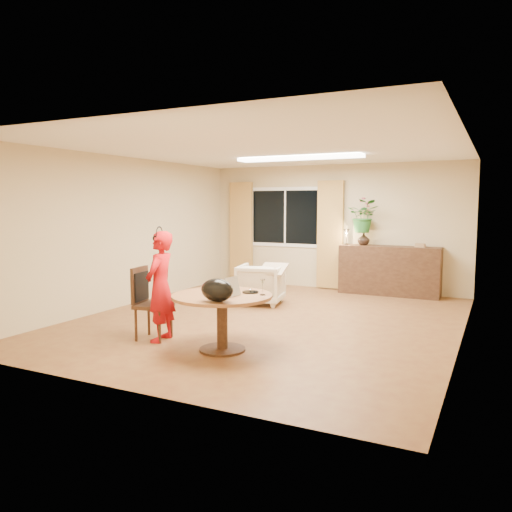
{
  "coord_description": "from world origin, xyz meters",
  "views": [
    {
      "loc": [
        3.15,
        -6.86,
        1.79
      ],
      "look_at": [
        -0.13,
        -0.2,
        1.01
      ],
      "focal_mm": 35.0,
      "sensor_mm": 36.0,
      "label": 1
    }
  ],
  "objects": [
    {
      "name": "handbag",
      "position": [
        0.33,
        -2.11,
        0.83
      ],
      "size": [
        0.44,
        0.34,
        0.26
      ],
      "primitive_type": null,
      "rotation": [
        0.0,
        0.0,
        -0.3
      ],
      "color": "black",
      "rests_on": "dining_table"
    },
    {
      "name": "ceiling_panel",
      "position": [
        0.0,
        1.2,
        2.57
      ],
      "size": [
        2.2,
        0.35,
        0.05
      ],
      "primitive_type": "cube",
      "color": "white",
      "rests_on": "ceiling"
    },
    {
      "name": "curtain_left",
      "position": [
        -2.15,
        3.15,
        1.15
      ],
      "size": [
        0.55,
        0.08,
        2.25
      ],
      "primitive_type": "cube",
      "color": "olive",
      "rests_on": "wall_back"
    },
    {
      "name": "book_stack",
      "position": [
        1.78,
        3.01,
        1.0
      ],
      "size": [
        0.22,
        0.19,
        0.08
      ],
      "primitive_type": null,
      "rotation": [
        0.0,
        0.0,
        -0.29
      ],
      "color": "#885E45",
      "rests_on": "sideboard"
    },
    {
      "name": "pot_lid",
      "position": [
        0.41,
        -1.44,
        0.71
      ],
      "size": [
        0.23,
        0.23,
        0.03
      ],
      "primitive_type": null,
      "rotation": [
        0.0,
        0.0,
        -0.14
      ],
      "color": "white",
      "rests_on": "dining_table"
    },
    {
      "name": "window",
      "position": [
        -1.1,
        3.23,
        1.5
      ],
      "size": [
        1.7,
        0.03,
        1.3
      ],
      "color": "white",
      "rests_on": "wall_back"
    },
    {
      "name": "tumbler",
      "position": [
        0.18,
        -1.47,
        0.75
      ],
      "size": [
        0.08,
        0.08,
        0.11
      ],
      "primitive_type": null,
      "rotation": [
        0.0,
        0.0,
        0.07
      ],
      "color": "white",
      "rests_on": "dining_table"
    },
    {
      "name": "floor",
      "position": [
        0.0,
        0.0,
        0.0
      ],
      "size": [
        6.5,
        6.5,
        0.0
      ],
      "primitive_type": "plane",
      "color": "brown",
      "rests_on": "ground"
    },
    {
      "name": "desk_lamp",
      "position": [
        0.35,
        2.96,
        1.13
      ],
      "size": [
        0.17,
        0.17,
        0.33
      ],
      "primitive_type": null,
      "rotation": [
        0.0,
        0.0,
        0.33
      ],
      "color": "black",
      "rests_on": "sideboard"
    },
    {
      "name": "wall_left",
      "position": [
        -2.75,
        0.0,
        1.3
      ],
      "size": [
        0.0,
        6.5,
        6.5
      ],
      "primitive_type": "plane",
      "rotation": [
        1.57,
        0.0,
        1.57
      ],
      "color": "tan",
      "rests_on": "floor"
    },
    {
      "name": "vase",
      "position": [
        0.69,
        3.01,
        1.09
      ],
      "size": [
        0.29,
        0.29,
        0.25
      ],
      "primitive_type": "imported",
      "rotation": [
        0.0,
        0.0,
        -0.25
      ],
      "color": "black",
      "rests_on": "sideboard"
    },
    {
      "name": "wall_back",
      "position": [
        0.0,
        3.25,
        1.3
      ],
      "size": [
        5.5,
        0.0,
        5.5
      ],
      "primitive_type": "plane",
      "rotation": [
        1.57,
        0.0,
        0.0
      ],
      "color": "tan",
      "rests_on": "floor"
    },
    {
      "name": "wine_glass",
      "position": [
        0.61,
        -1.51,
        0.79
      ],
      "size": [
        0.08,
        0.08,
        0.2
      ],
      "primitive_type": null,
      "rotation": [
        0.0,
        0.0,
        0.23
      ],
      "color": "white",
      "rests_on": "dining_table"
    },
    {
      "name": "wall_right",
      "position": [
        2.75,
        0.0,
        1.3
      ],
      "size": [
        0.0,
        6.5,
        6.5
      ],
      "primitive_type": "plane",
      "rotation": [
        1.57,
        0.0,
        -1.57
      ],
      "color": "tan",
      "rests_on": "floor"
    },
    {
      "name": "bouquet",
      "position": [
        0.69,
        3.01,
        1.54
      ],
      "size": [
        0.63,
        0.56,
        0.66
      ],
      "primitive_type": "imported",
      "rotation": [
        0.0,
        0.0,
        0.07
      ],
      "color": "#2B6D29",
      "rests_on": "vase"
    },
    {
      "name": "armchair",
      "position": [
        -0.66,
        1.09,
        0.36
      ],
      "size": [
        0.9,
        0.92,
        0.72
      ],
      "primitive_type": "imported",
      "rotation": [
        0.0,
        0.0,
        3.34
      ],
      "color": "beige",
      "rests_on": "floor"
    },
    {
      "name": "laptop",
      "position": [
        0.16,
        -1.73,
        0.82
      ],
      "size": [
        0.39,
        0.29,
        0.24
      ],
      "primitive_type": null,
      "rotation": [
        0.0,
        0.0,
        -0.13
      ],
      "color": "#B7B7BC",
      "rests_on": "dining_table"
    },
    {
      "name": "ceiling",
      "position": [
        0.0,
        0.0,
        2.6
      ],
      "size": [
        6.5,
        6.5,
        0.0
      ],
      "primitive_type": "plane",
      "rotation": [
        3.14,
        0.0,
        0.0
      ],
      "color": "white",
      "rests_on": "wall_back"
    },
    {
      "name": "child",
      "position": [
        -0.79,
        -1.67,
        0.72
      ],
      "size": [
        0.58,
        0.43,
        1.44
      ],
      "primitive_type": "imported",
      "rotation": [
        0.0,
        0.0,
        -1.39
      ],
      "color": "red",
      "rests_on": "floor"
    },
    {
      "name": "dining_table",
      "position": [
        0.15,
        -1.7,
        0.55
      ],
      "size": [
        1.22,
        1.22,
        0.69
      ],
      "color": "brown",
      "rests_on": "floor"
    },
    {
      "name": "throw",
      "position": [
        -0.4,
        1.03,
        0.73
      ],
      "size": [
        0.52,
        0.61,
        0.03
      ],
      "primitive_type": null,
      "rotation": [
        0.0,
        0.0,
        0.14
      ],
      "color": "beige",
      "rests_on": "armchair"
    },
    {
      "name": "curtain_right",
      "position": [
        -0.05,
        3.15,
        1.15
      ],
      "size": [
        0.55,
        0.08,
        2.25
      ],
      "primitive_type": "cube",
      "color": "olive",
      "rests_on": "wall_back"
    },
    {
      "name": "sideboard",
      "position": [
        1.22,
        3.01,
        0.48
      ],
      "size": [
        1.93,
        0.47,
        0.96
      ],
      "primitive_type": "cube",
      "color": "black",
      "rests_on": "floor"
    },
    {
      "name": "dining_chair",
      "position": [
        -0.93,
        -1.64,
        0.48
      ],
      "size": [
        0.52,
        0.49,
        0.96
      ],
      "primitive_type": null,
      "rotation": [
        0.0,
        0.0,
        0.16
      ],
      "color": "black",
      "rests_on": "floor"
    }
  ]
}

